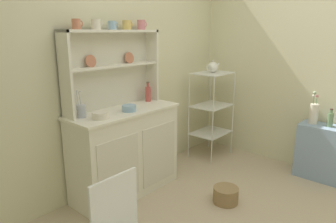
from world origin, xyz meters
TOP-DOWN VIEW (x-y plane):
  - wall_back at (0.00, 1.62)m, footprint 3.84×0.05m
  - hutch_cabinet at (-0.17, 1.37)m, footprint 1.11×0.45m
  - hutch_shelf_unit at (-0.17, 1.53)m, footprint 1.04×0.18m
  - bakers_rack at (1.18, 1.26)m, footprint 0.49×0.37m
  - side_shelf_blue at (1.44, 0.00)m, footprint 0.28×0.48m
  - floor_basket at (0.31, 0.50)m, footprint 0.24×0.24m
  - cup_terracotta_0 at (-0.54, 1.49)m, footprint 0.09×0.07m
  - cup_cream_1 at (-0.34, 1.49)m, footprint 0.10×0.08m
  - cup_sky_2 at (-0.16, 1.49)m, footprint 0.09×0.08m
  - cup_gold_3 at (0.01, 1.49)m, footprint 0.10×0.08m
  - cup_rose_4 at (0.20, 1.49)m, footprint 0.09×0.08m
  - bowl_mixing_large at (-0.49, 1.29)m, footprint 0.15×0.15m
  - bowl_floral_medium at (-0.17, 1.29)m, footprint 0.13×0.13m
  - jam_bottle at (0.25, 1.45)m, footprint 0.06×0.06m
  - utensil_jar at (-0.58, 1.45)m, footprint 0.08×0.08m
  - porcelain_teapot at (1.18, 1.26)m, footprint 0.22×0.13m
  - flower_vase at (1.44, 0.12)m, footprint 0.09×0.09m
  - oil_bottle at (1.44, -0.05)m, footprint 0.06×0.06m

SIDE VIEW (x-z plane):
  - floor_basket at x=0.31m, z-range 0.00..0.15m
  - side_shelf_blue at x=1.44m, z-range 0.00..0.60m
  - hutch_cabinet at x=-0.17m, z-range 0.01..0.86m
  - oil_bottle at x=1.44m, z-range 0.58..0.78m
  - bakers_rack at x=1.18m, z-range 0.15..1.24m
  - flower_vase at x=1.44m, z-range 0.54..0.90m
  - bowl_mixing_large at x=-0.49m, z-range 0.85..0.91m
  - bowl_floral_medium at x=-0.17m, z-range 0.85..0.91m
  - utensil_jar at x=-0.58m, z-range 0.79..1.03m
  - jam_bottle at x=0.25m, z-range 0.83..1.04m
  - porcelain_teapot at x=1.18m, z-range 1.07..1.23m
  - wall_back at x=0.00m, z-range 0.00..2.50m
  - hutch_shelf_unit at x=-0.17m, z-range 0.91..1.65m
  - cup_sky_2 at x=-0.16m, z-range 1.59..1.66m
  - cup_terracotta_0 at x=-0.54m, z-range 1.59..1.67m
  - cup_gold_3 at x=0.01m, z-range 1.59..1.67m
  - cup_cream_1 at x=-0.34m, z-range 1.59..1.68m
  - cup_rose_4 at x=0.20m, z-range 1.59..1.68m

